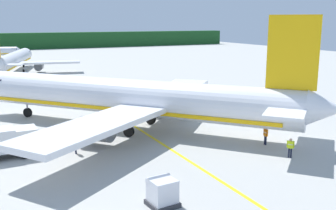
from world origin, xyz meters
TOP-DOWN VIEW (x-y plane):
  - ground at (0.00, 48.00)m, footprint 240.00×320.00m
  - airliner_foreground at (11.08, 18.54)m, footprint 30.53×33.66m
  - airliner_mid_apron at (4.34, 73.47)m, footprint 28.58×34.21m
  - service_truck_baggage at (-2.15, 14.99)m, footprint 5.93×2.60m
  - cargo_container_near at (6.24, 1.04)m, footprint 1.88×1.88m
  - crew_marshaller at (3.74, 13.35)m, footprint 0.28×0.63m
  - crew_loader_left at (19.77, 4.26)m, footprint 0.45×0.52m
  - crew_loader_right at (20.25, 8.01)m, footprint 0.27×0.63m
  - apron_guide_line at (11.69, 13.97)m, footprint 0.30×60.00m

SIDE VIEW (x-z plane):
  - ground at x=0.00m, z-range -0.20..0.00m
  - apron_guide_line at x=11.69m, z-range 0.00..0.01m
  - cargo_container_near at x=6.24m, z-range -0.06..1.83m
  - crew_loader_left at x=19.77m, z-range 0.15..1.85m
  - crew_loader_right at x=20.25m, z-range 0.16..1.89m
  - crew_marshaller at x=3.74m, z-range 0.17..1.96m
  - service_truck_baggage at x=-2.15m, z-range 0.19..2.73m
  - airliner_mid_apron at x=4.34m, z-range -2.14..7.81m
  - airliner_foreground at x=11.08m, z-range -2.56..9.34m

